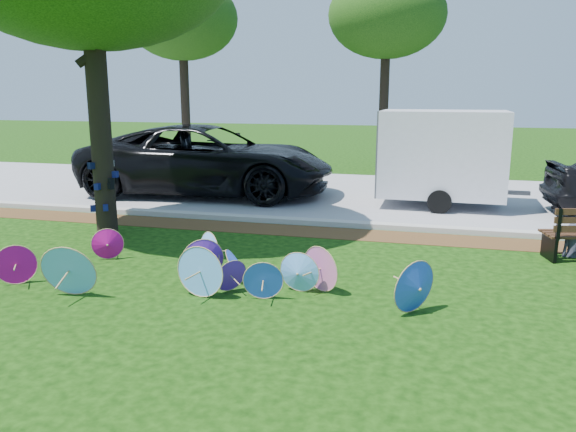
# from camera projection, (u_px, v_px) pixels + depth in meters

# --- Properties ---
(ground) EXTENTS (90.00, 90.00, 0.00)m
(ground) POSITION_uv_depth(u_px,v_px,m) (220.00, 304.00, 8.10)
(ground) COLOR black
(ground) RESTS_ON ground
(mulch_strip) EXTENTS (90.00, 1.00, 0.01)m
(mulch_strip) POSITION_uv_depth(u_px,v_px,m) (294.00, 231.00, 12.35)
(mulch_strip) COLOR #472D16
(mulch_strip) RESTS_ON ground
(curb) EXTENTS (90.00, 0.30, 0.12)m
(curb) POSITION_uv_depth(u_px,v_px,m) (302.00, 221.00, 13.00)
(curb) COLOR #B7B5AD
(curb) RESTS_ON ground
(street) EXTENTS (90.00, 8.00, 0.01)m
(street) POSITION_uv_depth(u_px,v_px,m) (333.00, 193.00, 16.94)
(street) COLOR gray
(street) RESTS_ON ground
(parasol_pile) EXTENTS (6.82, 2.23, 0.86)m
(parasol_pile) POSITION_uv_depth(u_px,v_px,m) (209.00, 267.00, 8.61)
(parasol_pile) COLOR #BD0A7B
(parasol_pile) RESTS_ON ground
(black_van) EXTENTS (7.54, 3.80, 2.05)m
(black_van) POSITION_uv_depth(u_px,v_px,m) (208.00, 160.00, 16.55)
(black_van) COLOR black
(black_van) RESTS_ON ground
(cargo_trailer) EXTENTS (3.21, 2.07, 2.82)m
(cargo_trailer) POSITION_uv_depth(u_px,v_px,m) (442.00, 153.00, 14.75)
(cargo_trailer) COLOR silver
(cargo_trailer) RESTS_ON ground
(person_left) EXTENTS (0.50, 0.40, 1.20)m
(person_left) POSITION_uv_depth(u_px,v_px,m) (575.00, 225.00, 10.30)
(person_left) COLOR #3C3F52
(person_left) RESTS_ON ground
(bg_trees) EXTENTS (21.73, 6.42, 7.40)m
(bg_trees) POSITION_uv_depth(u_px,v_px,m) (399.00, 12.00, 19.90)
(bg_trees) COLOR black
(bg_trees) RESTS_ON ground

